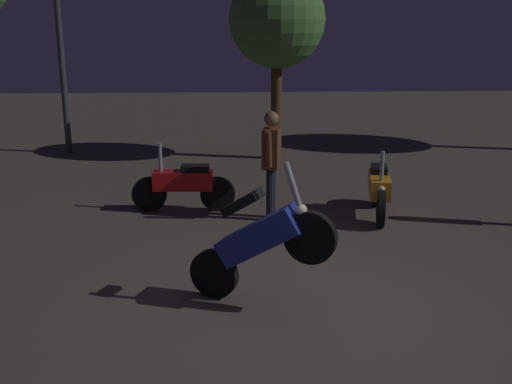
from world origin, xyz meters
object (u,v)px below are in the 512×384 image
(motorcycle_blue_foreground, at_px, (260,241))
(person_bystander_far, at_px, (271,156))
(motorcycle_orange_parked_left, at_px, (379,189))
(motorcycle_red_parked_right, at_px, (184,185))
(streetlamp_near, at_px, (59,26))

(motorcycle_blue_foreground, xyz_separation_m, person_bystander_far, (0.32, 2.99, 0.26))
(motorcycle_orange_parked_left, relative_size, motorcycle_red_parked_right, 0.99)
(motorcycle_orange_parked_left, bearing_deg, streetlamp_near, -119.56)
(motorcycle_orange_parked_left, height_order, motorcycle_red_parked_right, same)
(motorcycle_blue_foreground, bearing_deg, motorcycle_red_parked_right, 132.13)
(person_bystander_far, bearing_deg, motorcycle_red_parked_right, -6.02)
(person_bystander_far, bearing_deg, streetlamp_near, -36.49)
(person_bystander_far, bearing_deg, motorcycle_orange_parked_left, -164.01)
(streetlamp_near, bearing_deg, motorcycle_red_parked_right, -57.10)
(motorcycle_red_parked_right, relative_size, streetlamp_near, 0.38)
(person_bystander_far, height_order, streetlamp_near, streetlamp_near)
(motorcycle_red_parked_right, distance_m, streetlamp_near, 5.98)
(motorcycle_red_parked_right, bearing_deg, streetlamp_near, -55.09)
(motorcycle_orange_parked_left, height_order, person_bystander_far, person_bystander_far)
(motorcycle_orange_parked_left, distance_m, motorcycle_red_parked_right, 3.10)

